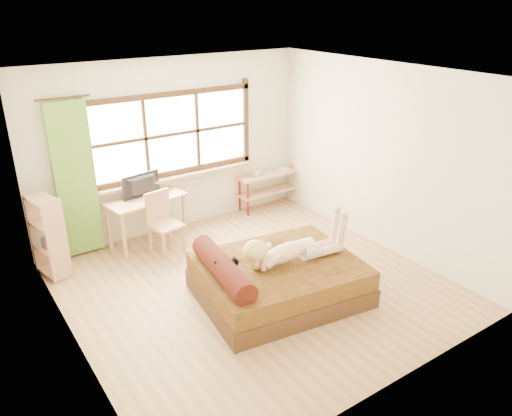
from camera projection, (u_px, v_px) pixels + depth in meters
floor at (254, 285)px, 6.55m from camera, size 4.50×4.50×0.00m
ceiling at (253, 75)px, 5.49m from camera, size 4.50×4.50×0.00m
wall_back at (172, 147)px, 7.73m from camera, size 4.50×0.00×4.50m
wall_front at (399, 266)px, 4.31m from camera, size 4.50×0.00×4.50m
wall_left at (62, 236)px, 4.85m from camera, size 0.00×4.50×4.50m
wall_right at (383, 158)px, 7.18m from camera, size 0.00×4.50×4.50m
window at (173, 137)px, 7.64m from camera, size 2.80×0.16×1.46m
curtain at (75, 180)px, 6.91m from camera, size 0.55×0.10×2.20m
bed at (276, 279)px, 6.20m from camera, size 2.13×1.79×0.74m
woman at (292, 240)px, 6.06m from camera, size 1.39×0.57×0.58m
kitten at (225, 267)px, 5.79m from camera, size 0.30×0.15×0.23m
desk at (146, 204)px, 7.46m from camera, size 1.24×0.73×0.73m
monitor at (143, 186)px, 7.39m from camera, size 0.63×0.19×0.36m
chair at (162, 219)px, 7.27m from camera, size 0.47×0.47×0.91m
pipe_shelf at (271, 181)px, 8.86m from camera, size 1.27×0.33×0.72m
cup at (257, 173)px, 8.61m from camera, size 0.13×0.13×0.11m
book at (280, 170)px, 8.89m from camera, size 0.18×0.25×0.02m
bookshelf at (48, 236)px, 6.60m from camera, size 0.39×0.54×1.13m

